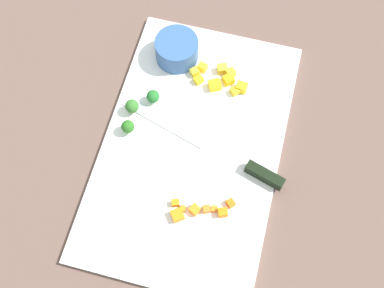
% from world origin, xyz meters
% --- Properties ---
extents(ground_plane, '(4.00, 4.00, 0.00)m').
position_xyz_m(ground_plane, '(0.00, 0.00, 0.00)').
color(ground_plane, brown).
extents(cutting_board, '(0.52, 0.32, 0.01)m').
position_xyz_m(cutting_board, '(0.00, 0.00, 0.01)').
color(cutting_board, white).
rests_on(cutting_board, ground_plane).
extents(prep_bowl, '(0.08, 0.08, 0.05)m').
position_xyz_m(prep_bowl, '(-0.18, -0.08, 0.04)').
color(prep_bowl, '#335892').
rests_on(prep_bowl, cutting_board).
extents(chef_knife, '(0.12, 0.33, 0.02)m').
position_xyz_m(chef_knife, '(0.01, 0.08, 0.02)').
color(chef_knife, silver).
rests_on(chef_knife, cutting_board).
extents(carrot_dice_0, '(0.02, 0.02, 0.01)m').
position_xyz_m(carrot_dice_0, '(0.11, 0.05, 0.02)').
color(carrot_dice_0, orange).
rests_on(carrot_dice_0, cutting_board).
extents(carrot_dice_1, '(0.03, 0.03, 0.01)m').
position_xyz_m(carrot_dice_1, '(0.13, 0.01, 0.02)').
color(carrot_dice_1, orange).
rests_on(carrot_dice_1, cutting_board).
extents(carrot_dice_2, '(0.02, 0.02, 0.01)m').
position_xyz_m(carrot_dice_2, '(0.09, 0.09, 0.02)').
color(carrot_dice_2, orange).
rests_on(carrot_dice_2, cutting_board).
extents(carrot_dice_3, '(0.01, 0.01, 0.01)m').
position_xyz_m(carrot_dice_3, '(0.12, 0.01, 0.02)').
color(carrot_dice_3, orange).
rests_on(carrot_dice_3, cutting_board).
extents(carrot_dice_4, '(0.02, 0.02, 0.02)m').
position_xyz_m(carrot_dice_4, '(0.11, 0.08, 0.02)').
color(carrot_dice_4, orange).
rests_on(carrot_dice_4, cutting_board).
extents(carrot_dice_5, '(0.02, 0.02, 0.01)m').
position_xyz_m(carrot_dice_5, '(0.12, 0.04, 0.02)').
color(carrot_dice_5, orange).
rests_on(carrot_dice_5, cutting_board).
extents(carrot_dice_6, '(0.02, 0.02, 0.01)m').
position_xyz_m(carrot_dice_6, '(0.11, -0.00, 0.02)').
color(carrot_dice_6, orange).
rests_on(carrot_dice_6, cutting_board).
extents(carrot_dice_7, '(0.01, 0.01, 0.01)m').
position_xyz_m(carrot_dice_7, '(0.11, 0.07, 0.02)').
color(carrot_dice_7, orange).
rests_on(carrot_dice_7, cutting_board).
extents(pepper_dice_0, '(0.03, 0.03, 0.02)m').
position_xyz_m(pepper_dice_0, '(-0.13, 0.01, 0.02)').
color(pepper_dice_0, yellow).
rests_on(pepper_dice_0, cutting_board).
extents(pepper_dice_1, '(0.02, 0.02, 0.02)m').
position_xyz_m(pepper_dice_1, '(-0.17, 0.03, 0.02)').
color(pepper_dice_1, yellow).
rests_on(pepper_dice_1, cutting_board).
extents(pepper_dice_2, '(0.02, 0.02, 0.01)m').
position_xyz_m(pepper_dice_2, '(-0.13, 0.05, 0.02)').
color(pepper_dice_2, yellow).
rests_on(pepper_dice_2, cutting_board).
extents(pepper_dice_3, '(0.02, 0.02, 0.01)m').
position_xyz_m(pepper_dice_3, '(-0.15, -0.03, 0.02)').
color(pepper_dice_3, yellow).
rests_on(pepper_dice_3, cutting_board).
extents(pepper_dice_4, '(0.02, 0.02, 0.01)m').
position_xyz_m(pepper_dice_4, '(-0.17, -0.02, 0.02)').
color(pepper_dice_4, yellow).
rests_on(pepper_dice_4, cutting_board).
extents(pepper_dice_5, '(0.02, 0.02, 0.01)m').
position_xyz_m(pepper_dice_5, '(-0.14, -0.02, 0.02)').
color(pepper_dice_5, yellow).
rests_on(pepper_dice_5, cutting_board).
extents(pepper_dice_6, '(0.02, 0.02, 0.02)m').
position_xyz_m(pepper_dice_6, '(-0.17, 0.02, 0.02)').
color(pepper_dice_6, yellow).
rests_on(pepper_dice_6, cutting_board).
extents(pepper_dice_7, '(0.03, 0.03, 0.02)m').
position_xyz_m(pepper_dice_7, '(-0.15, 0.03, 0.02)').
color(pepper_dice_7, yellow).
rests_on(pepper_dice_7, cutting_board).
extents(pepper_dice_8, '(0.02, 0.02, 0.02)m').
position_xyz_m(pepper_dice_8, '(-0.14, 0.06, 0.02)').
color(pepper_dice_8, yellow).
rests_on(pepper_dice_8, cutting_board).
extents(broccoli_floret_0, '(0.02, 0.02, 0.03)m').
position_xyz_m(broccoli_floret_0, '(0.00, -0.12, 0.03)').
color(broccoli_floret_0, '#85BA60').
rests_on(broccoli_floret_0, cutting_board).
extents(broccoli_floret_1, '(0.02, 0.02, 0.03)m').
position_xyz_m(broccoli_floret_1, '(-0.07, -0.09, 0.03)').
color(broccoli_floret_1, '#83C154').
rests_on(broccoli_floret_1, cutting_board).
extents(broccoli_floret_2, '(0.03, 0.03, 0.03)m').
position_xyz_m(broccoli_floret_2, '(-0.04, -0.13, 0.03)').
color(broccoli_floret_2, '#95AE58').
rests_on(broccoli_floret_2, cutting_board).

